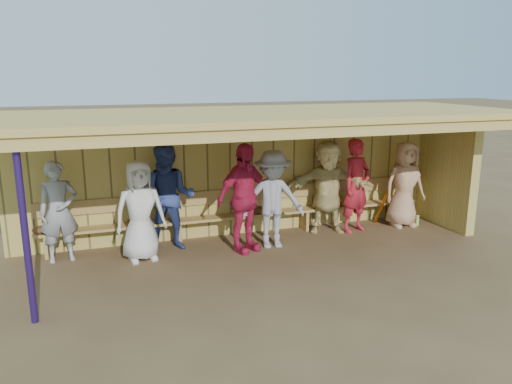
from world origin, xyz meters
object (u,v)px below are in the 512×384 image
(player_b, at_px, (140,211))
(player_e, at_px, (273,200))
(player_h, at_px, (404,184))
(player_f, at_px, (328,187))
(player_a, at_px, (59,212))
(player_d, at_px, (244,198))
(bench, at_px, (243,209))
(player_c, at_px, (169,197))
(player_g, at_px, (356,186))

(player_b, xyz_separation_m, player_e, (2.34, -0.11, 0.03))
(player_h, bearing_deg, player_f, 178.00)
(player_a, distance_m, player_d, 3.13)
(bench, bearing_deg, player_h, -8.00)
(player_c, xyz_separation_m, player_h, (4.82, -0.15, -0.08))
(player_b, xyz_separation_m, player_h, (5.37, 0.23, 0.02))
(player_a, xyz_separation_m, player_f, (4.99, 0.00, 0.06))
(player_c, xyz_separation_m, player_g, (3.70, -0.14, -0.03))
(player_g, xyz_separation_m, bench, (-2.21, 0.47, -0.41))
(player_b, xyz_separation_m, player_g, (4.25, 0.23, 0.07))
(player_d, xyz_separation_m, bench, (0.25, 0.84, -0.45))
(player_d, xyz_separation_m, player_e, (0.56, 0.04, -0.08))
(player_a, height_order, player_d, player_d)
(player_c, distance_m, player_h, 4.82)
(player_g, bearing_deg, player_h, -18.67)
(player_a, xyz_separation_m, player_h, (6.66, -0.16, 0.02))
(player_e, relative_size, player_h, 1.01)
(player_c, distance_m, player_g, 3.70)
(player_b, distance_m, player_e, 2.34)
(player_e, bearing_deg, player_b, -175.66)
(player_c, relative_size, player_e, 1.08)
(player_e, height_order, player_g, player_g)
(player_b, bearing_deg, player_e, -10.94)
(player_b, relative_size, player_d, 0.89)
(player_d, height_order, bench, player_d)
(player_b, bearing_deg, player_g, -5.18)
(player_c, height_order, bench, player_c)
(player_b, bearing_deg, bench, 10.62)
(player_a, distance_m, bench, 3.36)
(player_f, distance_m, bench, 1.73)
(player_a, height_order, bench, player_a)
(player_c, bearing_deg, bench, 30.99)
(player_c, xyz_separation_m, player_f, (3.15, 0.02, -0.04))
(player_d, relative_size, player_f, 1.05)
(player_d, bearing_deg, bench, 49.26)
(player_c, relative_size, player_f, 1.04)
(player_h, bearing_deg, player_d, -170.46)
(player_e, relative_size, player_f, 0.97)
(player_c, xyz_separation_m, bench, (1.49, 0.32, -0.44))
(player_g, bearing_deg, player_b, 164.67)
(player_g, relative_size, bench, 0.25)
(player_c, height_order, player_g, player_c)
(player_b, height_order, bench, player_b)
(player_f, height_order, player_h, player_f)
(player_d, distance_m, player_e, 0.57)
(player_c, height_order, player_h, player_c)
(player_b, distance_m, player_h, 5.37)
(bench, bearing_deg, player_c, -167.84)
(player_f, xyz_separation_m, player_h, (1.67, -0.16, -0.04))
(player_a, xyz_separation_m, player_b, (1.30, -0.39, 0.00))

